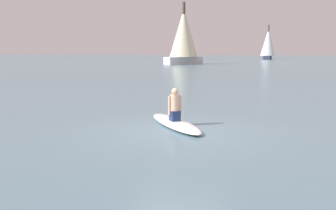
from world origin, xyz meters
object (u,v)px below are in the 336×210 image
sailboat_center_horizon (184,35)px  person_paddler (175,106)px  surfboard (175,123)px  sailboat_distant (268,43)px

sailboat_center_horizon → person_paddler: bearing=54.6°
person_paddler → sailboat_center_horizon: 51.24m
surfboard → sailboat_distant: 91.17m
sailboat_distant → sailboat_center_horizon: size_ratio=0.89×
sailboat_distant → sailboat_center_horizon: sailboat_center_horizon is taller
sailboat_distant → sailboat_center_horizon: (41.74, -10.74, 0.51)m
person_paddler → sailboat_center_horizon: (-49.31, -13.34, 4.00)m
person_paddler → surfboard: bearing=-126.9°
surfboard → sailboat_center_horizon: sailboat_center_horizon is taller
surfboard → person_paddler: 0.48m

